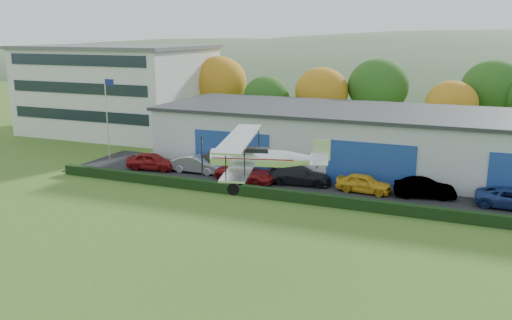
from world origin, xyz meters
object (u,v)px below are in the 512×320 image
at_px(car_5, 425,188).
at_px(flagpole, 108,110).
at_px(car_3, 300,175).
at_px(hangar, 383,140).
at_px(office_block, 120,89).
at_px(car_1, 197,164).
at_px(car_0, 152,161).
at_px(biplane, 259,156).
at_px(car_4, 364,183).
at_px(car_2, 246,174).

bearing_deg(car_5, flagpole, 76.05).
bearing_deg(car_3, hangar, -42.76).
height_order(office_block, car_1, office_block).
xyz_separation_m(hangar, car_0, (-18.87, -7.98, -1.84)).
bearing_deg(car_1, office_block, 50.57).
xyz_separation_m(car_0, biplane, (16.33, -15.12, 5.18)).
xyz_separation_m(flagpole, car_5, (29.21, -1.38, -4.01)).
height_order(car_1, biplane, biplane).
distance_m(car_1, biplane, 20.56).
bearing_deg(car_0, flagpole, 63.48).
distance_m(car_4, biplane, 16.45).
xyz_separation_m(hangar, car_5, (4.33, -7.36, -1.88)).
bearing_deg(office_block, car_0, -46.71).
distance_m(car_0, car_4, 18.77).
height_order(car_0, car_3, car_0).
bearing_deg(biplane, car_4, 66.39).
xyz_separation_m(office_block, car_4, (32.90, -14.72, -4.45)).
distance_m(office_block, biplane, 42.85).
height_order(flagpole, car_0, flagpole).
bearing_deg(car_2, car_0, 92.61).
relative_size(office_block, car_2, 4.09).
height_order(office_block, car_0, office_block).
relative_size(car_4, biplane, 0.57).
xyz_separation_m(hangar, car_1, (-14.67, -7.34, -1.85)).
height_order(flagpole, car_3, flagpole).
relative_size(car_0, car_3, 0.89).
bearing_deg(biplane, hangar, 69.12).
height_order(car_3, car_4, car_3).
distance_m(car_3, biplane, 16.75).
height_order(flagpole, biplane, flagpole).
bearing_deg(car_2, car_5, -79.77).
xyz_separation_m(car_5, biplane, (-6.87, -15.74, 5.23)).
bearing_deg(car_3, car_2, 96.41).
xyz_separation_m(car_4, car_5, (4.43, 0.34, 0.01)).
bearing_deg(hangar, car_4, -90.74).
bearing_deg(car_5, car_0, 80.29).
height_order(hangar, office_block, office_block).
distance_m(hangar, car_2, 12.92).
bearing_deg(flagpole, car_5, -2.71).
relative_size(car_2, car_5, 1.15).
xyz_separation_m(car_3, biplane, (2.73, -15.68, 5.22)).
height_order(flagpole, car_5, flagpole).
bearing_deg(hangar, car_0, -157.07).
height_order(flagpole, car_1, flagpole).
height_order(office_block, flagpole, office_block).
bearing_deg(biplane, car_2, 101.04).
bearing_deg(car_0, car_5, -96.59).
bearing_deg(flagpole, car_0, -18.40).
relative_size(car_5, biplane, 0.60).
height_order(office_block, car_5, office_block).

